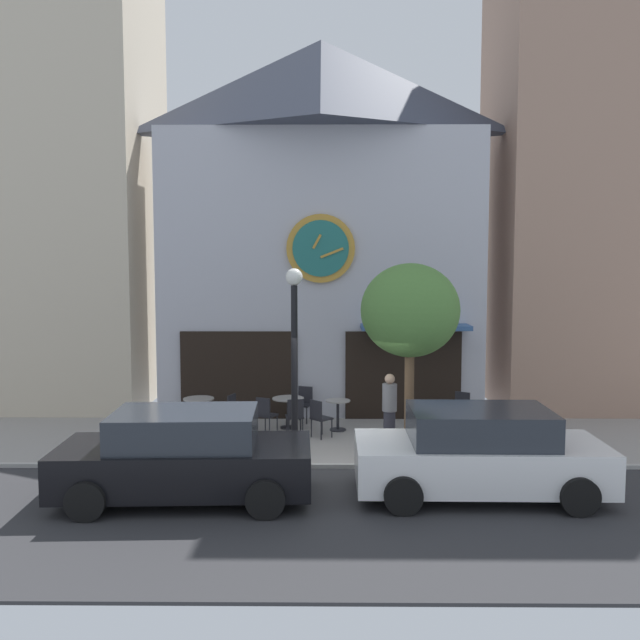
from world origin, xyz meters
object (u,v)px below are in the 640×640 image
(street_lamp, at_px, (294,360))
(cafe_chair_right_end, at_px, (265,413))
(cafe_table_center, at_px, (199,406))
(cafe_chair_facing_wall, at_px, (319,416))
(pedestrian_grey, at_px, (389,410))
(cafe_chair_left_end, at_px, (476,418))
(parked_car_black, at_px, (185,456))
(cafe_chair_near_tree, at_px, (461,407))
(cafe_chair_by_entrance, at_px, (304,401))
(cafe_table_near_door, at_px, (444,412))
(cafe_table_near_curb, at_px, (288,406))
(cafe_chair_corner, at_px, (295,414))
(parked_car_white, at_px, (479,453))
(street_tree, at_px, (410,311))
(cafe_table_rightmost, at_px, (338,411))
(cafe_chair_mid_row, at_px, (228,409))

(street_lamp, bearing_deg, cafe_chair_right_end, 115.99)
(cafe_table_center, height_order, cafe_chair_facing_wall, cafe_chair_facing_wall)
(cafe_chair_right_end, height_order, pedestrian_grey, pedestrian_grey)
(cafe_table_center, distance_m, cafe_chair_facing_wall, 3.17)
(cafe_table_center, relative_size, cafe_chair_left_end, 0.85)
(parked_car_black, bearing_deg, cafe_chair_near_tree, 40.96)
(cafe_chair_by_entrance, bearing_deg, cafe_chair_near_tree, -10.30)
(cafe_table_near_door, relative_size, cafe_chair_right_end, 0.86)
(cafe_table_near_door, bearing_deg, pedestrian_grey, -139.70)
(cafe_table_near_curb, relative_size, cafe_chair_corner, 0.87)
(cafe_table_near_door, bearing_deg, parked_car_white, -91.87)
(street_tree, xyz_separation_m, cafe_chair_by_entrance, (-2.30, 3.13, -2.55))
(cafe_chair_left_end, xyz_separation_m, pedestrian_grey, (-2.04, -0.67, 0.33))
(cafe_chair_near_tree, distance_m, cafe_chair_right_end, 4.80)
(cafe_chair_right_end, xyz_separation_m, parked_car_white, (4.12, -4.16, 0.23))
(pedestrian_grey, bearing_deg, cafe_table_rightmost, 124.04)
(street_lamp, bearing_deg, cafe_chair_facing_wall, 68.19)
(cafe_chair_corner, relative_size, pedestrian_grey, 0.54)
(pedestrian_grey, bearing_deg, cafe_table_near_curb, 141.63)
(cafe_chair_left_end, bearing_deg, cafe_table_near_curb, 164.97)
(cafe_chair_by_entrance, height_order, cafe_chair_right_end, same)
(cafe_chair_facing_wall, bearing_deg, cafe_table_center, 161.24)
(street_lamp, distance_m, parked_car_black, 3.54)
(street_tree, xyz_separation_m, cafe_table_rightmost, (-1.45, 2.23, -2.59))
(pedestrian_grey, bearing_deg, cafe_chair_right_end, 156.70)
(cafe_table_center, relative_size, cafe_table_near_door, 0.99)
(pedestrian_grey, distance_m, parked_car_white, 3.21)
(cafe_chair_right_end, distance_m, pedestrian_grey, 3.10)
(cafe_chair_by_entrance, bearing_deg, cafe_chair_right_end, -123.91)
(street_lamp, relative_size, cafe_chair_near_tree, 4.41)
(cafe_chair_by_entrance, height_order, cafe_chair_facing_wall, same)
(cafe_chair_facing_wall, xyz_separation_m, parked_car_white, (2.84, -3.85, 0.23))
(street_tree, height_order, cafe_table_near_door, street_tree)
(parked_car_black, bearing_deg, cafe_chair_facing_wall, 61.00)
(street_lamp, distance_m, cafe_table_center, 3.70)
(cafe_chair_facing_wall, distance_m, pedestrian_grey, 1.83)
(cafe_chair_corner, relative_size, parked_car_black, 0.21)
(cafe_chair_by_entrance, distance_m, parked_car_black, 6.00)
(cafe_chair_by_entrance, relative_size, pedestrian_grey, 0.54)
(street_tree, bearing_deg, pedestrian_grey, 120.21)
(street_tree, distance_m, cafe_table_center, 6.08)
(cafe_table_center, height_order, cafe_chair_by_entrance, cafe_chair_by_entrance)
(cafe_table_near_door, relative_size, cafe_chair_by_entrance, 0.86)
(street_lamp, height_order, parked_car_black, street_lamp)
(cafe_chair_by_entrance, distance_m, cafe_chair_right_end, 1.58)
(cafe_chair_right_end, bearing_deg, pedestrian_grey, -23.30)
(cafe_table_rightmost, relative_size, cafe_chair_mid_row, 0.83)
(cafe_chair_left_end, distance_m, parked_car_black, 7.00)
(cafe_table_center, relative_size, cafe_chair_corner, 0.85)
(cafe_table_near_door, distance_m, cafe_chair_right_end, 4.25)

